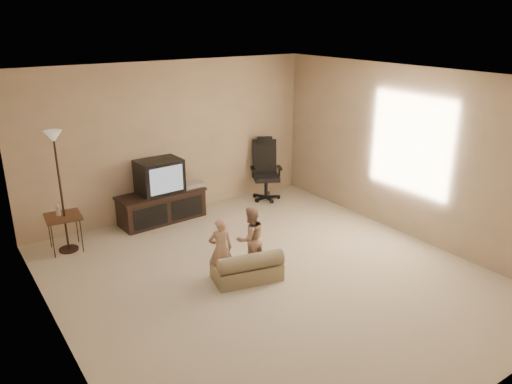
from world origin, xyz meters
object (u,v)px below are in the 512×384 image
at_px(tv_stand, 161,196).
at_px(toddler_left, 221,249).
at_px(toddler_right, 251,238).
at_px(office_chair, 266,177).
at_px(floor_lamp, 57,165).
at_px(child_sofa, 248,268).
at_px(side_table, 63,217).

bearing_deg(tv_stand, toddler_left, -98.09).
relative_size(tv_stand, toddler_right, 1.68).
height_order(office_chair, floor_lamp, floor_lamp).
distance_m(child_sofa, toddler_left, 0.42).
xyz_separation_m(tv_stand, side_table, (-1.58, -0.23, 0.08)).
relative_size(floor_lamp, child_sofa, 1.88).
relative_size(tv_stand, floor_lamp, 0.84).
relative_size(child_sofa, toddler_left, 1.11).
xyz_separation_m(office_chair, side_table, (-3.57, -0.15, 0.11)).
xyz_separation_m(office_chair, floor_lamp, (-3.55, -0.18, 0.86)).
relative_size(office_chair, child_sofa, 1.21).
bearing_deg(floor_lamp, tv_stand, 9.49).
relative_size(tv_stand, toddler_left, 1.75).
height_order(toddler_left, toddler_right, toddler_right).
xyz_separation_m(tv_stand, toddler_left, (-0.18, -2.19, -0.01)).
bearing_deg(floor_lamp, toddler_right, -45.80).
bearing_deg(toddler_left, side_table, -35.54).
xyz_separation_m(toddler_left, toddler_right, (0.46, 0.03, 0.02)).
distance_m(office_chair, floor_lamp, 3.66).
bearing_deg(tv_stand, office_chair, -5.64).
bearing_deg(toddler_right, side_table, -45.01).
bearing_deg(tv_stand, side_table, -175.15).
height_order(side_table, floor_lamp, floor_lamp).
distance_m(floor_lamp, child_sofa, 2.91).
distance_m(floor_lamp, toddler_right, 2.77).
xyz_separation_m(tv_stand, office_chair, (1.99, -0.08, -0.03)).
distance_m(tv_stand, floor_lamp, 1.79).
height_order(floor_lamp, toddler_left, floor_lamp).
bearing_deg(child_sofa, toddler_right, 63.03).
xyz_separation_m(office_chair, toddler_right, (-1.70, -2.08, 0.03)).
bearing_deg(child_sofa, side_table, 140.07).
xyz_separation_m(office_chair, child_sofa, (-1.91, -2.33, -0.23)).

